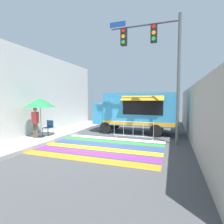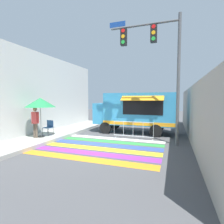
{
  "view_description": "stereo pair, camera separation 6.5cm",
  "coord_description": "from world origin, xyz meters",
  "px_view_note": "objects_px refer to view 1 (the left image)",
  "views": [
    {
      "loc": [
        3.53,
        -8.25,
        2.35
      ],
      "look_at": [
        -0.26,
        2.59,
        1.54
      ],
      "focal_mm": 28.0,
      "sensor_mm": 36.0,
      "label": 1
    },
    {
      "loc": [
        3.59,
        -8.23,
        2.35
      ],
      "look_at": [
        -0.26,
        2.59,
        1.54
      ],
      "focal_mm": 28.0,
      "sensor_mm": 36.0,
      "label": 2
    }
  ],
  "objects_px": {
    "patio_umbrella": "(40,103)",
    "folding_chair": "(49,126)",
    "food_truck": "(135,110)",
    "barricade_front": "(133,130)",
    "vendor_person": "(35,120)",
    "traffic_signal_pole": "(156,53)"
  },
  "relations": [
    {
      "from": "traffic_signal_pole",
      "to": "folding_chair",
      "type": "xyz_separation_m",
      "value": [
        -6.33,
        -0.67,
        -4.04
      ]
    },
    {
      "from": "patio_umbrella",
      "to": "vendor_person",
      "type": "height_order",
      "value": "patio_umbrella"
    },
    {
      "from": "patio_umbrella",
      "to": "barricade_front",
      "type": "height_order",
      "value": "patio_umbrella"
    },
    {
      "from": "vendor_person",
      "to": "barricade_front",
      "type": "distance_m",
      "value": 5.66
    },
    {
      "from": "traffic_signal_pole",
      "to": "vendor_person",
      "type": "bearing_deg",
      "value": -165.57
    },
    {
      "from": "patio_umbrella",
      "to": "barricade_front",
      "type": "bearing_deg",
      "value": 21.32
    },
    {
      "from": "food_truck",
      "to": "folding_chair",
      "type": "relative_size",
      "value": 6.42
    },
    {
      "from": "traffic_signal_pole",
      "to": "patio_umbrella",
      "type": "relative_size",
      "value": 2.91
    },
    {
      "from": "food_truck",
      "to": "vendor_person",
      "type": "distance_m",
      "value": 6.51
    },
    {
      "from": "folding_chair",
      "to": "barricade_front",
      "type": "height_order",
      "value": "folding_chair"
    },
    {
      "from": "folding_chair",
      "to": "traffic_signal_pole",
      "type": "bearing_deg",
      "value": -10.6
    },
    {
      "from": "traffic_signal_pole",
      "to": "barricade_front",
      "type": "xyz_separation_m",
      "value": [
        -1.29,
        0.57,
        -4.22
      ]
    },
    {
      "from": "traffic_signal_pole",
      "to": "patio_umbrella",
      "type": "height_order",
      "value": "traffic_signal_pole"
    },
    {
      "from": "barricade_front",
      "to": "patio_umbrella",
      "type": "bearing_deg",
      "value": -158.68
    },
    {
      "from": "food_truck",
      "to": "patio_umbrella",
      "type": "height_order",
      "value": "food_truck"
    },
    {
      "from": "barricade_front",
      "to": "folding_chair",
      "type": "bearing_deg",
      "value": -166.14
    },
    {
      "from": "patio_umbrella",
      "to": "folding_chair",
      "type": "xyz_separation_m",
      "value": [
        -0.03,
        0.71,
        -1.47
      ]
    },
    {
      "from": "food_truck",
      "to": "traffic_signal_pole",
      "type": "distance_m",
      "value": 4.47
    },
    {
      "from": "vendor_person",
      "to": "traffic_signal_pole",
      "type": "bearing_deg",
      "value": 14.28
    },
    {
      "from": "patio_umbrella",
      "to": "folding_chair",
      "type": "height_order",
      "value": "patio_umbrella"
    },
    {
      "from": "traffic_signal_pole",
      "to": "barricade_front",
      "type": "distance_m",
      "value": 4.45
    },
    {
      "from": "food_truck",
      "to": "barricade_front",
      "type": "distance_m",
      "value": 2.44
    }
  ]
}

